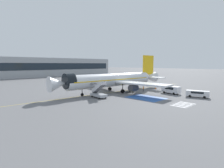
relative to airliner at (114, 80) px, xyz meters
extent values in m
plane|color=slate|center=(-2.17, 0.49, -3.84)|extent=(600.00, 600.00, 0.00)
cube|color=gold|center=(-0.68, 0.06, -3.84)|extent=(73.92, 6.35, 0.01)
cube|color=#2856A8|center=(-0.68, -12.48, -3.84)|extent=(6.72, 9.25, 0.01)
cube|color=silver|center=(-3.68, -22.57, -3.84)|extent=(0.44, 3.60, 0.01)
cube|color=silver|center=(-2.48, -22.57, -3.84)|extent=(0.44, 3.60, 0.01)
cube|color=silver|center=(-1.28, -22.57, -3.84)|extent=(0.44, 3.60, 0.01)
cube|color=silver|center=(-0.08, -22.57, -3.84)|extent=(0.44, 3.60, 0.01)
cube|color=silver|center=(1.12, -22.57, -3.84)|extent=(0.44, 3.60, 0.01)
cylinder|color=silver|center=(-0.68, 0.06, -0.01)|extent=(30.39, 6.51, 4.02)
cone|color=silver|center=(-17.91, 1.49, -0.01)|extent=(4.73, 4.29, 3.94)
cone|color=silver|center=(17.36, -1.45, -0.01)|extent=(6.33, 4.34, 3.86)
cylinder|color=black|center=(-14.91, 1.24, 0.49)|extent=(2.74, 4.24, 4.06)
cube|color=#EAB214|center=(-0.68, 0.06, 0.19)|extent=(28.00, 6.39, 0.24)
cube|color=silver|center=(1.85, -8.98, -0.61)|extent=(5.76, 17.04, 0.44)
cylinder|color=#38383D|center=(0.42, -7.44, -1.82)|extent=(2.63, 2.11, 1.91)
cube|color=silver|center=(3.31, 8.55, -0.61)|extent=(8.41, 17.44, 0.44)
cylinder|color=#38383D|center=(1.65, 7.27, -1.82)|extent=(2.63, 2.11, 1.91)
cube|color=#EAB214|center=(16.46, -1.37, 4.49)|extent=(5.64, 0.83, 6.99)
cube|color=silver|center=(15.54, -5.12, 0.19)|extent=(4.14, 6.71, 0.24)
cube|color=silver|center=(16.17, 2.48, 0.19)|extent=(4.14, 6.71, 0.24)
cylinder|color=#38383D|center=(-11.20, 0.93, -1.92)|extent=(0.20, 0.20, 3.01)
cylinder|color=black|center=(-11.20, 0.93, -3.42)|extent=(0.86, 0.35, 0.84)
cylinder|color=#38383D|center=(0.61, -3.17, -1.95)|extent=(0.24, 0.24, 2.68)
cylinder|color=black|center=(0.61, -3.17, -3.29)|extent=(1.15, 0.69, 1.10)
cylinder|color=#38383D|center=(1.13, 3.03, -1.95)|extent=(0.24, 0.24, 2.68)
cylinder|color=black|center=(1.13, 3.03, -3.29)|extent=(1.15, 0.69, 1.10)
cube|color=#ADB2BA|center=(-9.33, -3.85, -3.14)|extent=(2.59, 4.97, 0.70)
cylinder|color=black|center=(-10.12, -2.10, -3.49)|extent=(0.28, 0.72, 0.70)
cylinder|color=black|center=(-8.25, -2.25, -3.49)|extent=(0.28, 0.72, 0.70)
cylinder|color=black|center=(-10.40, -5.45, -3.49)|extent=(0.28, 0.72, 0.70)
cylinder|color=black|center=(-8.53, -5.60, -3.49)|extent=(0.28, 0.72, 0.70)
cube|color=#4C4C51|center=(-9.33, -3.85, -1.57)|extent=(1.77, 4.27, 2.58)
cube|color=#4C4C51|center=(-9.14, -1.58, -0.35)|extent=(1.74, 1.23, 0.12)
cube|color=silver|center=(-10.09, -3.78, -1.10)|extent=(0.44, 4.56, 3.25)
cube|color=silver|center=(-8.56, -3.91, -1.10)|extent=(0.44, 4.56, 3.25)
cube|color=#38383D|center=(5.41, 25.51, -3.06)|extent=(7.85, 2.81, 0.60)
cube|color=silver|center=(1.63, 25.66, -2.56)|extent=(1.82, 2.44, 1.60)
cube|color=black|center=(0.77, 25.70, -2.24)|extent=(0.12, 2.00, 0.70)
cylinder|color=#B7BCC4|center=(5.76, 25.49, -1.58)|extent=(5.43, 2.58, 2.36)
cylinder|color=gold|center=(5.76, 25.49, -1.58)|extent=(0.45, 2.42, 2.41)
cylinder|color=black|center=(1.92, 24.46, -3.36)|extent=(0.97, 0.32, 0.96)
cylinder|color=black|center=(2.02, 26.83, -3.36)|extent=(0.97, 0.32, 0.96)
cylinder|color=black|center=(5.80, 24.30, -3.36)|extent=(0.97, 0.32, 0.96)
cylinder|color=black|center=(5.89, 26.68, -3.36)|extent=(0.97, 0.32, 0.96)
cylinder|color=black|center=(7.95, 24.22, -3.36)|extent=(0.97, 0.32, 0.96)
cylinder|color=black|center=(8.05, 26.59, -3.36)|extent=(0.97, 0.32, 0.96)
cube|color=silver|center=(10.02, -13.90, -2.57)|extent=(2.87, 5.66, 1.91)
cube|color=black|center=(10.02, -13.90, -2.15)|extent=(2.52, 3.26, 0.69)
cylinder|color=black|center=(9.35, -12.10, -3.52)|extent=(0.30, 0.66, 0.64)
cylinder|color=black|center=(11.22, -12.39, -3.52)|extent=(0.30, 0.66, 0.64)
cylinder|color=black|center=(8.83, -15.41, -3.52)|extent=(0.30, 0.66, 0.64)
cylinder|color=black|center=(10.70, -15.71, -3.52)|extent=(0.30, 0.66, 0.64)
cube|color=silver|center=(9.54, -21.57, -2.80)|extent=(3.31, 5.83, 1.44)
cube|color=black|center=(9.54, -21.57, -2.49)|extent=(2.68, 3.44, 0.52)
cylinder|color=black|center=(8.23, -20.15, -3.52)|extent=(0.36, 0.67, 0.64)
cylinder|color=black|center=(9.94, -19.69, -3.52)|extent=(0.36, 0.67, 0.64)
cylinder|color=black|center=(9.14, -23.46, -3.52)|extent=(0.36, 0.67, 0.64)
cylinder|color=black|center=(10.84, -22.99, -3.52)|extent=(0.36, 0.67, 0.64)
cylinder|color=black|center=(3.02, -4.13, -3.42)|extent=(0.14, 0.14, 0.85)
cylinder|color=black|center=(3.01, -3.96, -3.42)|extent=(0.14, 0.14, 0.85)
cube|color=yellow|center=(3.01, -4.05, -2.66)|extent=(0.24, 0.43, 0.67)
cube|color=silver|center=(3.01, -4.05, -2.66)|extent=(0.25, 0.44, 0.06)
sphere|color=tan|center=(3.01, -4.05, -2.21)|extent=(0.23, 0.23, 0.23)
cylinder|color=black|center=(2.24, -5.81, -3.40)|extent=(0.14, 0.14, 0.88)
cylinder|color=black|center=(2.41, -5.79, -3.40)|extent=(0.14, 0.14, 0.88)
cube|color=yellow|center=(2.33, -5.80, -2.61)|extent=(0.44, 0.26, 0.70)
cube|color=silver|center=(2.33, -5.80, -2.61)|extent=(0.45, 0.27, 0.06)
sphere|color=#9E704C|center=(2.33, -5.80, -2.14)|extent=(0.24, 0.24, 0.24)
cylinder|color=#2D2D33|center=(7.33, -5.98, -3.42)|extent=(0.14, 0.14, 0.85)
cylinder|color=#2D2D33|center=(7.47, -5.90, -3.42)|extent=(0.14, 0.14, 0.85)
cube|color=orange|center=(7.40, -5.94, -2.65)|extent=(0.47, 0.40, 0.67)
cube|color=silver|center=(7.40, -5.94, -2.65)|extent=(0.49, 0.41, 0.06)
sphere|color=#9E704C|center=(7.40, -5.94, -2.20)|extent=(0.23, 0.23, 0.23)
cylinder|color=black|center=(3.72, -3.08, -3.45)|extent=(0.14, 0.14, 0.78)
cylinder|color=black|center=(3.60, -3.20, -3.45)|extent=(0.14, 0.14, 0.78)
cube|color=yellow|center=(3.66, -3.14, -2.76)|extent=(0.46, 0.45, 0.62)
cube|color=silver|center=(3.66, -3.14, -2.76)|extent=(0.47, 0.46, 0.06)
sphere|color=brown|center=(3.66, -3.14, -2.34)|extent=(0.21, 0.21, 0.21)
cone|color=orange|center=(15.42, -5.41, -3.51)|extent=(0.60, 0.60, 0.66)
cylinder|color=white|center=(15.42, -5.41, -3.48)|extent=(0.33, 0.33, 0.08)
cube|color=#9EA3A8|center=(3.64, 80.91, 2.61)|extent=(127.15, 12.00, 12.91)
cube|color=#19232D|center=(3.64, 74.86, 3.26)|extent=(122.07, 0.10, 4.52)
camera|label=1|loc=(-37.99, -38.35, 4.85)|focal=28.00mm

